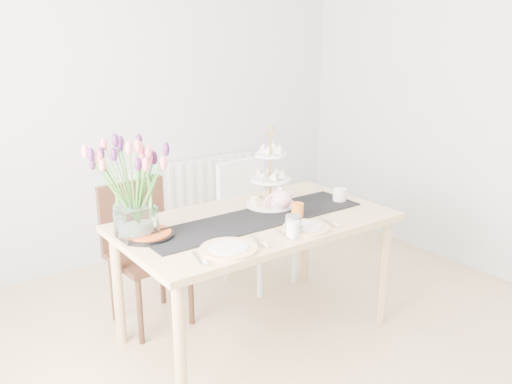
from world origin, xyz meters
TOP-DOWN VIEW (x-y plane):
  - room_shell at (0.00, 0.00)m, footprint 4.50×4.50m
  - radiator at (0.50, 2.19)m, footprint 1.20×0.08m
  - dining_table at (0.04, 0.66)m, footprint 1.60×0.90m
  - chair_brown at (-0.43, 1.24)m, footprint 0.47×0.47m
  - chair_white at (0.48, 1.31)m, footprint 0.50×0.50m
  - table_runner at (0.04, 0.66)m, footprint 1.40×0.35m
  - tulip_vase at (-0.65, 0.80)m, footprint 0.66×0.66m
  - cake_stand at (0.26, 0.80)m, footprint 0.31×0.31m
  - teapot at (0.26, 0.70)m, footprint 0.23×0.19m
  - cream_jug at (0.68, 0.61)m, footprint 0.10×0.10m
  - tart_tin at (-0.60, 0.76)m, footprint 0.28×0.28m
  - mug_grey at (0.07, 0.35)m, footprint 0.11×0.11m
  - mug_white at (0.04, 0.32)m, footprint 0.09×0.09m
  - mug_orange at (0.26, 0.54)m, footprint 0.10×0.10m
  - plate_left at (-0.34, 0.36)m, footprint 0.36×0.36m
  - plate_right at (0.18, 0.36)m, footprint 0.30×0.30m

SIDE VIEW (x-z plane):
  - radiator at x=0.50m, z-range 0.15..0.75m
  - chair_white at x=0.48m, z-range 0.08..0.98m
  - chair_brown at x=-0.43m, z-range 0.08..0.98m
  - dining_table at x=0.04m, z-range 0.30..1.05m
  - table_runner at x=0.04m, z-range 0.75..0.76m
  - plate_right at x=0.18m, z-range 0.75..0.76m
  - plate_left at x=-0.34m, z-range 0.75..0.77m
  - tart_tin at x=-0.60m, z-range 0.75..0.78m
  - cream_jug at x=0.68m, z-range 0.75..0.84m
  - mug_orange at x=0.26m, z-range 0.75..0.84m
  - mug_white at x=0.04m, z-range 0.75..0.84m
  - mug_grey at x=0.07m, z-range 0.75..0.85m
  - teapot at x=0.26m, z-range 0.75..0.90m
  - cake_stand at x=0.26m, z-range 0.65..1.11m
  - tulip_vase at x=-0.65m, z-range 0.83..1.40m
  - room_shell at x=0.00m, z-range -0.95..3.55m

